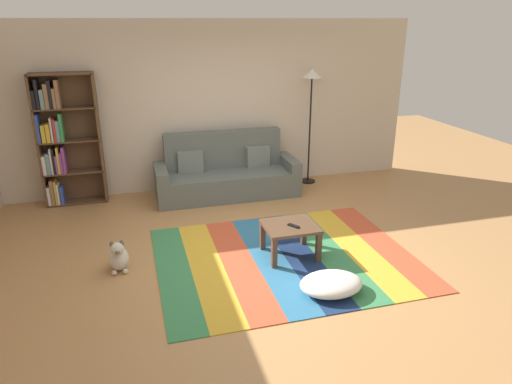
{
  "coord_description": "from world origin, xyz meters",
  "views": [
    {
      "loc": [
        -1.39,
        -4.93,
        2.69
      ],
      "look_at": [
        0.08,
        0.31,
        0.65
      ],
      "focal_mm": 32.52,
      "sensor_mm": 36.0,
      "label": 1
    }
  ],
  "objects_px": {
    "standing_lamp": "(311,89)",
    "tv_remote": "(294,226)",
    "couch": "(226,174)",
    "bookshelf": "(61,140)",
    "dog": "(119,257)",
    "coffee_table": "(290,231)",
    "pouf": "(331,284)"
  },
  "relations": [
    {
      "from": "couch",
      "to": "bookshelf",
      "type": "distance_m",
      "value": 2.53
    },
    {
      "from": "coffee_table",
      "to": "tv_remote",
      "type": "bearing_deg",
      "value": -68.91
    },
    {
      "from": "pouf",
      "to": "dog",
      "type": "height_order",
      "value": "dog"
    },
    {
      "from": "coffee_table",
      "to": "standing_lamp",
      "type": "xyz_separation_m",
      "value": [
        1.22,
        2.47,
        1.29
      ]
    },
    {
      "from": "coffee_table",
      "to": "pouf",
      "type": "bearing_deg",
      "value": -80.9
    },
    {
      "from": "couch",
      "to": "tv_remote",
      "type": "height_order",
      "value": "couch"
    },
    {
      "from": "dog",
      "to": "bookshelf",
      "type": "bearing_deg",
      "value": 107.32
    },
    {
      "from": "bookshelf",
      "to": "coffee_table",
      "type": "height_order",
      "value": "bookshelf"
    },
    {
      "from": "couch",
      "to": "bookshelf",
      "type": "relative_size",
      "value": 1.14
    },
    {
      "from": "bookshelf",
      "to": "pouf",
      "type": "bearing_deg",
      "value": -50.22
    },
    {
      "from": "bookshelf",
      "to": "coffee_table",
      "type": "xyz_separation_m",
      "value": [
        2.71,
        -2.54,
        -0.67
      ]
    },
    {
      "from": "coffee_table",
      "to": "standing_lamp",
      "type": "bearing_deg",
      "value": 63.76
    },
    {
      "from": "standing_lamp",
      "to": "couch",
      "type": "bearing_deg",
      "value": -171.9
    },
    {
      "from": "bookshelf",
      "to": "standing_lamp",
      "type": "relative_size",
      "value": 1.02
    },
    {
      "from": "coffee_table",
      "to": "tv_remote",
      "type": "xyz_separation_m",
      "value": [
        0.02,
        -0.05,
        0.09
      ]
    },
    {
      "from": "tv_remote",
      "to": "dog",
      "type": "bearing_deg",
      "value": 139.54
    },
    {
      "from": "coffee_table",
      "to": "pouf",
      "type": "distance_m",
      "value": 0.93
    },
    {
      "from": "couch",
      "to": "bookshelf",
      "type": "bearing_deg",
      "value": 173.35
    },
    {
      "from": "coffee_table",
      "to": "tv_remote",
      "type": "height_order",
      "value": "tv_remote"
    },
    {
      "from": "standing_lamp",
      "to": "tv_remote",
      "type": "distance_m",
      "value": 3.04
    },
    {
      "from": "standing_lamp",
      "to": "tv_remote",
      "type": "height_order",
      "value": "standing_lamp"
    },
    {
      "from": "pouf",
      "to": "dog",
      "type": "bearing_deg",
      "value": 152.91
    },
    {
      "from": "dog",
      "to": "coffee_table",
      "type": "bearing_deg",
      "value": -5.73
    },
    {
      "from": "couch",
      "to": "pouf",
      "type": "xyz_separation_m",
      "value": [
        0.43,
        -3.15,
        -0.24
      ]
    },
    {
      "from": "couch",
      "to": "coffee_table",
      "type": "distance_m",
      "value": 2.28
    },
    {
      "from": "dog",
      "to": "tv_remote",
      "type": "bearing_deg",
      "value": -7.21
    },
    {
      "from": "couch",
      "to": "standing_lamp",
      "type": "relative_size",
      "value": 1.17
    },
    {
      "from": "bookshelf",
      "to": "tv_remote",
      "type": "bearing_deg",
      "value": -43.51
    },
    {
      "from": "couch",
      "to": "dog",
      "type": "distance_m",
      "value": 2.68
    },
    {
      "from": "dog",
      "to": "couch",
      "type": "bearing_deg",
      "value": 50.48
    },
    {
      "from": "dog",
      "to": "standing_lamp",
      "type": "xyz_separation_m",
      "value": [
        3.2,
        2.27,
        1.45
      ]
    },
    {
      "from": "standing_lamp",
      "to": "tv_remote",
      "type": "bearing_deg",
      "value": -115.36
    }
  ]
}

